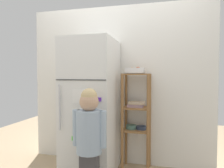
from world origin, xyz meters
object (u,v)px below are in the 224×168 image
at_px(refrigerator, 91,106).
at_px(fruit_bin, 136,71).
at_px(pantry_shelf_unit, 136,114).
at_px(child_standing, 89,131).

xyz_separation_m(refrigerator, fruit_bin, (0.52, 0.18, 0.44)).
height_order(refrigerator, fruit_bin, refrigerator).
bearing_deg(pantry_shelf_unit, refrigerator, -159.94).
height_order(refrigerator, child_standing, refrigerator).
relative_size(refrigerator, fruit_bin, 6.93).
bearing_deg(pantry_shelf_unit, child_standing, -117.60).
height_order(child_standing, pantry_shelf_unit, pantry_shelf_unit).
distance_m(refrigerator, fruit_bin, 0.70).
distance_m(refrigerator, pantry_shelf_unit, 0.57).
xyz_separation_m(refrigerator, child_standing, (0.16, -0.51, -0.16)).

